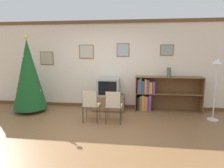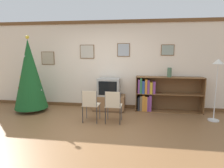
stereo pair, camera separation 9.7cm
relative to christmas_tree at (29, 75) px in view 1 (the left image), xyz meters
The scene contains 10 objects.
ground_plane 2.77m from the christmas_tree, 32.55° to the right, with size 24.00×24.00×0.00m, color brown.
wall_back 2.29m from the christmas_tree, 20.07° to the left, with size 8.57×0.11×2.70m.
christmas_tree is the anchor object (origin of this frame).
tv_console 2.48m from the christmas_tree, 10.83° to the left, with size 0.95×0.55×0.46m.
television 2.35m from the christmas_tree, 10.76° to the left, with size 0.65×0.49×0.52m.
folding_chair_left 2.20m from the christmas_tree, 18.65° to the right, with size 0.40×0.40×0.82m.
folding_chair_right 2.73m from the christmas_tree, 14.67° to the right, with size 0.40×0.40×0.82m.
bookshelf 3.78m from the christmas_tree, ahead, with size 1.92×0.36×1.04m.
vase 4.07m from the christmas_tree, ahead, with size 0.13×0.13×0.27m.
standing_lamp 5.11m from the christmas_tree, ahead, with size 0.28×0.28×1.59m.
Camera 1 is at (1.01, -4.02, 1.78)m, focal length 32.00 mm.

